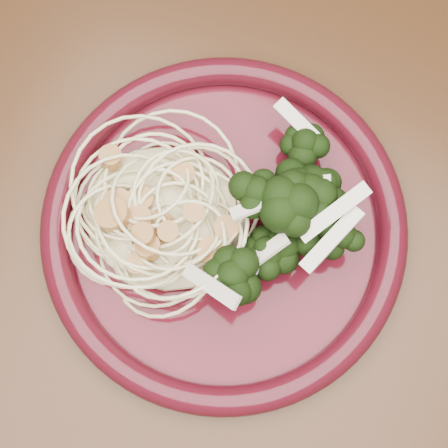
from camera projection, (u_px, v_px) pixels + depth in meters
dining_table at (346, 273)px, 0.59m from camera, size 1.20×0.80×0.75m
dinner_plate at (224, 227)px, 0.48m from camera, size 0.35×0.35×0.02m
spaghetti_pile at (164, 214)px, 0.47m from camera, size 0.15×0.14×0.03m
scallop_cluster at (160, 202)px, 0.44m from camera, size 0.15×0.15×0.04m
broccoli_pile at (299, 232)px, 0.46m from camera, size 0.13×0.17×0.05m
onion_garnish at (305, 222)px, 0.43m from camera, size 0.09×0.11×0.06m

